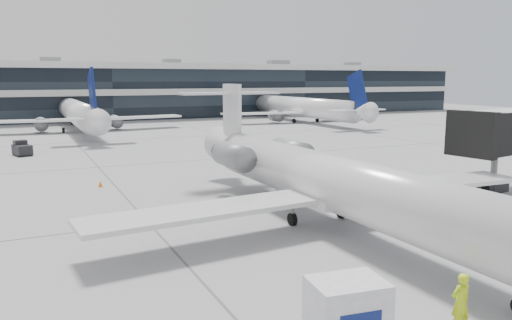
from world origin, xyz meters
TOP-DOWN VIEW (x-y plane):
  - ground at (0.00, 0.00)m, footprint 220.00×220.00m
  - terminal at (0.00, 82.00)m, footprint 170.00×22.00m
  - bg_jet_center at (-8.00, 55.00)m, footprint 32.00×40.00m
  - bg_jet_right at (32.00, 55.00)m, footprint 32.00×40.00m
  - regional_jet at (-1.16, -5.03)m, footprint 26.78×33.30m
  - ramp_worker at (-3.80, -16.48)m, footprint 0.76×0.53m
  - cargo_uld at (-7.65, -15.68)m, footprint 2.78×2.21m
  - traffic_cone at (-11.07, 11.13)m, footprint 0.45×0.45m
  - far_tug at (-16.30, 31.06)m, footprint 2.11×2.79m

SIDE VIEW (x-z plane):
  - ground at x=0.00m, z-range 0.00..0.00m
  - bg_jet_center at x=-8.00m, z-range -4.80..4.80m
  - bg_jet_right at x=32.00m, z-range -4.80..4.80m
  - traffic_cone at x=-11.07m, z-range -0.01..0.48m
  - far_tug at x=-16.30m, z-range -0.08..1.50m
  - ramp_worker at x=-3.80m, z-range 0.00..2.00m
  - cargo_uld at x=-7.65m, z-range 0.01..2.10m
  - regional_jet at x=-1.16m, z-range -1.22..6.48m
  - terminal at x=0.00m, z-range 0.00..10.00m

